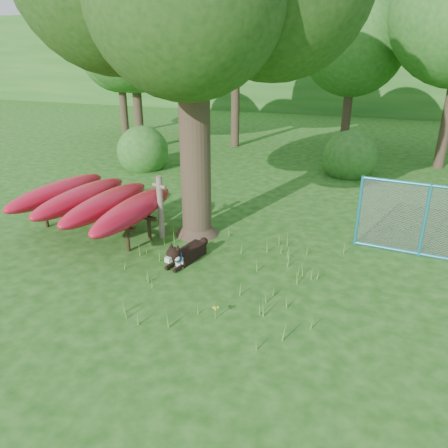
% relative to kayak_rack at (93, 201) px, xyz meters
% --- Properties ---
extents(ground, '(80.00, 80.00, 0.00)m').
position_rel_kayak_rack_xyz_m(ground, '(3.25, -1.99, -0.80)').
color(ground, '#164A0E').
rests_on(ground, ground).
extents(wooden_post, '(0.40, 0.22, 1.47)m').
position_rel_kayak_rack_xyz_m(wooden_post, '(1.58, 0.26, -0.03)').
color(wooden_post, '#6B6150').
rests_on(wooden_post, ground).
extents(kayak_rack, '(3.33, 3.58, 1.05)m').
position_rel_kayak_rack_xyz_m(kayak_rack, '(0.00, 0.00, 0.00)').
color(kayak_rack, black).
rests_on(kayak_rack, ground).
extents(husky_dog, '(0.53, 1.24, 0.56)m').
position_rel_kayak_rack_xyz_m(husky_dog, '(2.58, -0.72, -0.61)').
color(husky_dog, black).
rests_on(husky_dog, ground).
extents(fence_section, '(2.70, 0.38, 2.64)m').
position_rel_kayak_rack_xyz_m(fence_section, '(7.12, 1.17, -0.01)').
color(fence_section, teal).
rests_on(fence_section, ground).
extents(wildflower_clump, '(0.11, 0.10, 0.24)m').
position_rel_kayak_rack_xyz_m(wildflower_clump, '(3.84, -2.37, -0.61)').
color(wildflower_clump, '#4F882C').
rests_on(wildflower_clump, ground).
extents(bg_tree_a, '(4.40, 4.40, 6.70)m').
position_rel_kayak_rack_xyz_m(bg_tree_a, '(-3.25, 8.01, 3.68)').
color(bg_tree_a, '#392B1F').
rests_on(bg_tree_a, ground).
extents(bg_tree_b, '(5.20, 5.20, 8.22)m').
position_rel_kayak_rack_xyz_m(bg_tree_b, '(0.25, 10.01, 4.81)').
color(bg_tree_b, '#392B1F').
rests_on(bg_tree_b, ground).
extents(bg_tree_c, '(4.00, 4.00, 6.12)m').
position_rel_kayak_rack_xyz_m(bg_tree_c, '(4.75, 11.01, 3.30)').
color(bg_tree_c, '#392B1F').
rests_on(bg_tree_c, ground).
extents(bg_tree_f, '(3.60, 3.60, 5.55)m').
position_rel_kayak_rack_xyz_m(bg_tree_f, '(-5.75, 11.01, 2.93)').
color(bg_tree_f, '#392B1F').
rests_on(bg_tree_f, ground).
extents(shrub_left, '(1.80, 1.80, 1.80)m').
position_rel_kayak_rack_xyz_m(shrub_left, '(-1.75, 5.51, -0.80)').
color(shrub_left, '#25601F').
rests_on(shrub_left, ground).
extents(shrub_mid, '(1.80, 1.80, 1.80)m').
position_rel_kayak_rack_xyz_m(shrub_mid, '(5.25, 7.01, -0.80)').
color(shrub_mid, '#25601F').
rests_on(shrub_mid, ground).
extents(wooded_hillside, '(80.00, 12.00, 6.00)m').
position_rel_kayak_rack_xyz_m(wooded_hillside, '(3.25, 26.01, 2.20)').
color(wooded_hillside, '#25601F').
rests_on(wooded_hillside, ground).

